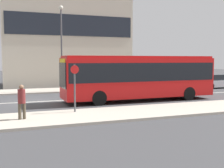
% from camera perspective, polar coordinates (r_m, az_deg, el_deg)
% --- Properties ---
extents(ground_plane, '(120.00, 120.00, 0.00)m').
position_cam_1_polar(ground_plane, '(20.01, -15.57, -3.52)').
color(ground_plane, '#3A3A3D').
extents(sidewalk_near, '(44.00, 3.50, 0.13)m').
position_cam_1_polar(sidewalk_near, '(13.87, -13.37, -6.90)').
color(sidewalk_near, '#B2A899').
rests_on(sidewalk_near, ground_plane).
extents(sidewalk_far, '(44.00, 3.50, 0.13)m').
position_cam_1_polar(sidewalk_far, '(26.19, -16.73, -1.44)').
color(sidewalk_far, '#B2A899').
rests_on(sidewalk_far, ground_plane).
extents(lane_centerline, '(41.80, 0.16, 0.01)m').
position_cam_1_polar(lane_centerline, '(20.01, -15.57, -3.50)').
color(lane_centerline, silver).
rests_on(lane_centerline, ground_plane).
extents(city_bus, '(10.84, 2.55, 3.14)m').
position_cam_1_polar(city_bus, '(19.83, 5.55, 1.83)').
color(city_bus, red).
rests_on(city_bus, ground_plane).
extents(parked_car_0, '(4.59, 1.70, 1.30)m').
position_cam_1_polar(parked_car_0, '(27.68, 12.32, 0.14)').
color(parked_car_0, silver).
rests_on(parked_car_0, ground_plane).
extents(parked_car_1, '(4.20, 1.68, 1.40)m').
position_cam_1_polar(parked_car_1, '(30.62, 20.45, 0.46)').
color(parked_car_1, silver).
rests_on(parked_car_1, ground_plane).
extents(pedestrian_near_stop, '(0.35, 0.34, 1.61)m').
position_cam_1_polar(pedestrian_near_stop, '(13.61, -17.88, -3.08)').
color(pedestrian_near_stop, '#4C4233').
rests_on(pedestrian_near_stop, sidewalk_near).
extents(bus_stop_sign, '(0.44, 0.12, 2.51)m').
position_cam_1_polar(bus_stop_sign, '(14.88, -7.59, -0.01)').
color(bus_stop_sign, '#4C4C51').
rests_on(bus_stop_sign, sidewalk_near).
extents(street_lamp, '(0.36, 0.36, 7.43)m').
position_cam_1_polar(street_lamp, '(25.20, -10.24, 8.82)').
color(street_lamp, '#4C4C51').
rests_on(street_lamp, sidewalk_far).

